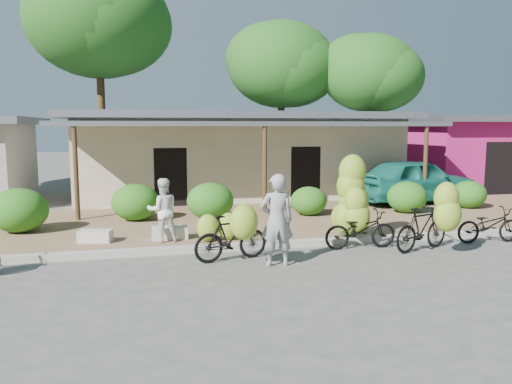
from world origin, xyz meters
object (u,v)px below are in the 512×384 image
at_px(bystander, 163,210).
at_px(vendor, 277,220).
at_px(bike_right, 430,222).
at_px(tree_center_right, 277,63).
at_px(sack_near, 170,233).
at_px(bike_far_right, 489,225).
at_px(sack_far, 95,236).
at_px(bike_center, 355,209).
at_px(bike_left, 234,235).
at_px(tree_near_right, 365,71).
at_px(teal_van, 415,181).
at_px(tree_far_center, 94,18).

bearing_deg(bystander, vendor, 128.80).
bearing_deg(bike_right, tree_center_right, -22.79).
bearing_deg(sack_near, bike_far_right, -12.17).
xyz_separation_m(tree_center_right, bike_right, (-0.84, -15.82, -5.40)).
relative_size(tree_center_right, sack_far, 10.95).
bearing_deg(bike_center, bike_left, 106.17).
height_order(tree_near_right, bike_center, tree_near_right).
height_order(tree_center_right, tree_near_right, tree_center_right).
relative_size(bike_center, bike_far_right, 1.28).
bearing_deg(bystander, bike_far_right, 163.76).
height_order(bike_center, bike_right, bike_center).
xyz_separation_m(tree_center_right, bike_center, (-2.19, -14.81, -5.22)).
distance_m(tree_near_right, bike_left, 17.20).
bearing_deg(bystander, tree_center_right, -121.43).
distance_m(tree_near_right, sack_far, 17.61).
xyz_separation_m(tree_near_right, bike_left, (-9.26, -13.61, -4.98)).
distance_m(bike_left, bike_right, 4.42).
xyz_separation_m(bike_center, teal_van, (4.58, 5.05, 0.03)).
distance_m(bike_left, teal_van, 9.63).
height_order(bike_right, vendor, vendor).
distance_m(sack_near, vendor, 3.21).
bearing_deg(sack_far, tree_near_right, 43.49).
bearing_deg(tree_far_center, vendor, -73.71).
relative_size(tree_far_center, bike_right, 5.93).
relative_size(tree_center_right, sack_near, 9.66).
height_order(bike_left, bike_center, bike_center).
distance_m(tree_near_right, bystander, 16.60).
xyz_separation_m(tree_far_center, teal_van, (11.39, -9.26, -6.89)).
xyz_separation_m(sack_near, bystander, (-0.16, -0.22, 0.60)).
relative_size(bike_right, sack_near, 2.05).
distance_m(bike_right, bystander, 6.11).
distance_m(tree_near_right, sack_near, 16.52).
xyz_separation_m(tree_near_right, bike_far_right, (-2.87, -13.28, -5.13)).
distance_m(tree_near_right, bike_center, 14.98).
height_order(bystander, teal_van, teal_van).
xyz_separation_m(bike_left, bike_center, (3.07, 0.80, 0.29)).
relative_size(bike_left, sack_far, 2.28).
xyz_separation_m(tree_far_center, vendor, (4.55, -15.56, -6.86)).
bearing_deg(bike_left, bike_center, -88.28).
relative_size(tree_near_right, bike_right, 4.24).
bearing_deg(sack_far, bystander, -11.23).
height_order(tree_near_right, vendor, tree_near_right).
bearing_deg(tree_near_right, tree_far_center, 173.42).
bearing_deg(bike_far_right, tree_far_center, 38.31).
height_order(sack_near, sack_far, sack_near).
bearing_deg(bike_left, tree_near_right, -47.16).
bearing_deg(vendor, bike_center, -148.55).
bearing_deg(bike_left, teal_van, -65.51).
xyz_separation_m(tree_far_center, sack_far, (0.82, -13.06, -7.54)).
bearing_deg(tree_center_right, bike_far_right, -85.78).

